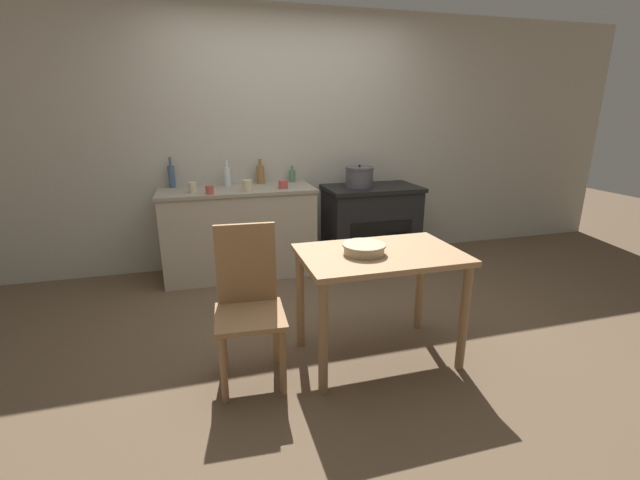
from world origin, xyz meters
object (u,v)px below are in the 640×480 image
(stove, at_px, (370,224))
(bottle_mid_left, at_px, (227,176))
(bottle_far_left, at_px, (171,176))
(cup_center_right, at_px, (247,186))
(cup_center, at_px, (210,190))
(chair, at_px, (249,301))
(bottle_center_left, at_px, (260,174))
(cup_right, at_px, (283,184))
(stock_pot, at_px, (359,177))
(mixing_bowl_large, at_px, (364,248))
(flour_sack, at_px, (405,255))
(bottle_left, at_px, (292,176))
(cup_mid_right, at_px, (192,187))
(work_table, at_px, (380,270))

(stove, distance_m, bottle_mid_left, 1.57)
(bottle_far_left, relative_size, cup_center_right, 2.81)
(cup_center, bearing_deg, bottle_far_left, 126.72)
(chair, distance_m, bottle_center_left, 2.06)
(cup_right, bearing_deg, cup_center_right, -171.40)
(stove, distance_m, stock_pot, 0.53)
(bottle_far_left, height_order, bottle_center_left, bottle_far_left)
(chair, distance_m, cup_center, 1.59)
(stove, xyz_separation_m, mixing_bowl_large, (-0.80, -1.79, 0.36))
(flour_sack, distance_m, stock_pot, 0.92)
(stock_pot, bearing_deg, stove, 0.47)
(chair, bearing_deg, bottle_far_left, 106.95)
(bottle_far_left, distance_m, cup_right, 1.08)
(mixing_bowl_large, relative_size, cup_center, 3.52)
(bottle_center_left, bearing_deg, cup_center, -139.59)
(bottle_left, bearing_deg, mixing_bowl_large, -89.91)
(bottle_far_left, bearing_deg, cup_center_right, -30.38)
(flour_sack, distance_m, cup_mid_right, 2.15)
(chair, bearing_deg, stock_pot, 55.67)
(flour_sack, relative_size, bottle_left, 2.25)
(stove, distance_m, bottle_far_left, 2.07)
(mixing_bowl_large, bearing_deg, chair, 177.67)
(chair, height_order, bottle_center_left, bottle_center_left)
(chair, xyz_separation_m, cup_center, (-0.14, 1.53, 0.41))
(work_table, bearing_deg, cup_mid_right, 123.63)
(bottle_center_left, bearing_deg, cup_mid_right, -153.68)
(cup_mid_right, bearing_deg, bottle_mid_left, 38.64)
(work_table, xyz_separation_m, bottle_center_left, (-0.45, 2.00, 0.34))
(cup_mid_right, bearing_deg, work_table, -56.37)
(work_table, distance_m, bottle_far_left, 2.42)
(stock_pot, height_order, cup_right, stock_pot)
(bottle_mid_left, height_order, cup_center_right, bottle_mid_left)
(chair, height_order, mixing_bowl_large, chair)
(stock_pot, bearing_deg, cup_right, -171.45)
(flour_sack, xyz_separation_m, cup_center, (-1.85, 0.21, 0.71))
(bottle_center_left, bearing_deg, bottle_far_left, 179.78)
(cup_center_right, distance_m, cup_right, 0.35)
(cup_center, bearing_deg, stove, 7.86)
(mixing_bowl_large, height_order, bottle_mid_left, bottle_mid_left)
(bottle_mid_left, relative_size, cup_right, 2.82)
(bottle_left, bearing_deg, bottle_far_left, -179.75)
(stove, distance_m, bottle_center_left, 1.27)
(flour_sack, bearing_deg, bottle_left, 146.71)
(work_table, height_order, cup_center, cup_center)
(flour_sack, distance_m, bottle_left, 1.41)
(stove, height_order, cup_center, cup_center)
(bottle_far_left, bearing_deg, cup_mid_right, -61.02)
(bottle_far_left, relative_size, bottle_center_left, 1.18)
(stock_pot, relative_size, mixing_bowl_large, 1.09)
(cup_center_right, xyz_separation_m, cup_mid_right, (-0.49, 0.06, -0.00))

